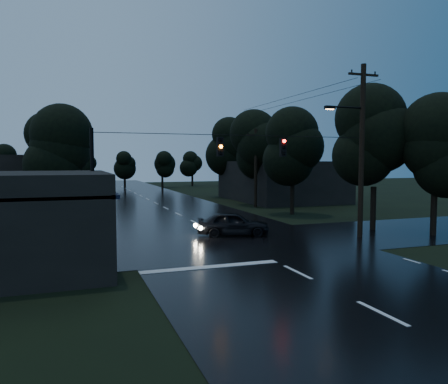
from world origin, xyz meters
TOP-DOWN VIEW (x-y plane):
  - ground at (0.00, 0.00)m, footprint 160.00×160.00m
  - main_road at (0.00, 30.00)m, footprint 12.00×120.00m
  - cross_street at (0.00, 12.00)m, footprint 60.00×9.00m
  - building_far_right at (14.00, 34.00)m, footprint 10.00×14.00m
  - building_far_left at (-14.00, 40.00)m, footprint 10.00×16.00m
  - utility_pole_main at (7.41, 11.00)m, footprint 3.50×0.30m
  - utility_pole_far at (8.30, 28.00)m, footprint 2.00×0.30m
  - anchor_pole_left at (-7.50, 11.00)m, footprint 0.18×0.18m
  - span_signals at (0.56, 10.99)m, footprint 15.00×0.37m
  - tree_corner_near at (10.00, 13.00)m, footprint 4.48×4.48m
  - tree_corner_far at (12.00, 10.00)m, footprint 3.92×3.92m
  - tree_left_a at (-9.00, 22.00)m, footprint 3.92×3.92m
  - tree_left_b at (-9.60, 30.00)m, footprint 4.20×4.20m
  - tree_left_c at (-10.20, 40.00)m, footprint 4.48×4.48m
  - tree_right_a at (9.00, 22.00)m, footprint 4.20×4.20m
  - tree_right_b at (9.60, 30.00)m, footprint 4.48×4.48m
  - tree_right_c at (10.20, 40.00)m, footprint 4.76×4.76m
  - car at (0.64, 13.95)m, footprint 4.60×2.85m

SIDE VIEW (x-z plane):
  - ground at x=0.00m, z-range 0.00..0.00m
  - main_road at x=0.00m, z-range -0.01..0.01m
  - cross_street at x=0.00m, z-range -0.01..0.01m
  - car at x=0.64m, z-range 0.00..1.46m
  - building_far_right at x=14.00m, z-range 0.00..4.40m
  - building_far_left at x=-14.00m, z-range 0.00..5.00m
  - anchor_pole_left at x=-7.50m, z-range 0.00..6.00m
  - utility_pole_far at x=8.30m, z-range 0.13..7.63m
  - tree_corner_far at x=12.00m, z-range 1.11..9.37m
  - tree_left_a at x=-9.00m, z-range 1.11..9.37m
  - span_signals at x=0.56m, z-range 4.69..5.80m
  - utility_pole_main at x=7.41m, z-range 0.26..10.26m
  - tree_left_b at x=-9.60m, z-range 1.19..10.04m
  - tree_right_a at x=9.00m, z-range 1.19..10.04m
  - tree_corner_near at x=10.00m, z-range 1.27..10.71m
  - tree_left_c at x=-10.20m, z-range 1.27..10.71m
  - tree_right_b at x=9.60m, z-range 1.27..10.71m
  - tree_right_c at x=10.20m, z-range 1.35..11.38m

